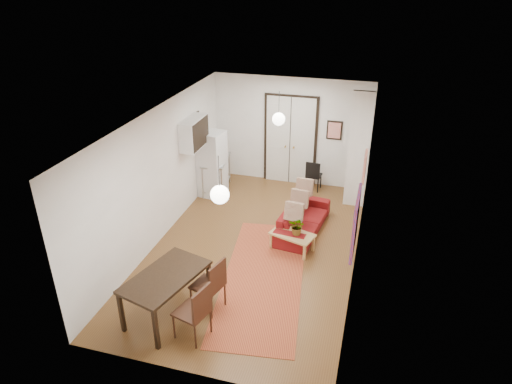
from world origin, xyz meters
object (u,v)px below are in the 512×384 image
(sofa, at_px, (303,219))
(coffee_table, at_px, (292,236))
(dining_chair_far, at_px, (194,303))
(dining_chair_near, at_px, (209,277))
(fridge, at_px, (212,164))
(black_side_chair, at_px, (315,172))
(kitchen_counter, at_px, (216,171))
(dining_table, at_px, (166,280))

(sofa, bearing_deg, coffee_table, -178.01)
(dining_chair_far, bearing_deg, dining_chair_near, -164.57)
(fridge, xyz_separation_m, black_side_chair, (2.49, 1.10, -0.38))
(coffee_table, relative_size, dining_chair_near, 0.98)
(fridge, height_order, dining_chair_far, fridge)
(dining_chair_far, bearing_deg, kitchen_counter, -148.25)
(kitchen_counter, xyz_separation_m, black_side_chair, (2.49, 0.82, -0.08))
(black_side_chair, bearing_deg, fridge, 29.03)
(coffee_table, distance_m, dining_chair_near, 2.35)
(sofa, distance_m, dining_table, 3.83)
(coffee_table, relative_size, dining_chair_far, 0.98)
(fridge, distance_m, black_side_chair, 2.75)
(sofa, relative_size, coffee_table, 1.96)
(sofa, relative_size, fridge, 1.14)
(fridge, bearing_deg, coffee_table, -30.32)
(coffee_table, bearing_deg, sofa, 85.22)
(sofa, height_order, dining_chair_near, dining_chair_near)
(kitchen_counter, bearing_deg, sofa, -36.78)
(fridge, height_order, dining_table, fridge)
(dining_chair_near, distance_m, black_side_chair, 5.29)
(coffee_table, relative_size, kitchen_counter, 0.82)
(dining_chair_near, bearing_deg, kitchen_counter, -145.81)
(kitchen_counter, distance_m, dining_table, 4.90)
(fridge, bearing_deg, dining_chair_far, -64.79)
(coffee_table, xyz_separation_m, fridge, (-2.53, 2.00, 0.52))
(dining_table, bearing_deg, dining_chair_far, -22.30)
(dining_table, height_order, dining_chair_far, dining_chair_far)
(kitchen_counter, height_order, dining_table, kitchen_counter)
(fridge, xyz_separation_m, dining_chair_far, (1.48, -4.79, -0.27))
(sofa, bearing_deg, dining_chair_far, 169.71)
(coffee_table, distance_m, black_side_chair, 3.11)
(sofa, bearing_deg, dining_chair_near, 165.96)
(sofa, height_order, dining_chair_far, dining_chair_far)
(kitchen_counter, distance_m, fridge, 0.41)
(dining_table, distance_m, dining_chair_far, 0.66)
(fridge, relative_size, dining_chair_far, 1.69)
(coffee_table, xyz_separation_m, dining_chair_near, (-1.05, -2.09, 0.25))
(dining_chair_near, xyz_separation_m, dining_chair_far, (0.00, -0.70, 0.00))
(dining_chair_near, xyz_separation_m, black_side_chair, (1.00, 5.19, -0.11))
(black_side_chair, bearing_deg, dining_chair_near, 84.19)
(black_side_chair, bearing_deg, kitchen_counter, 23.47)
(kitchen_counter, bearing_deg, dining_table, -87.61)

